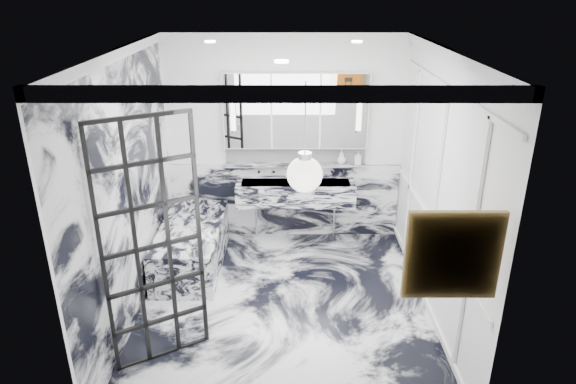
{
  "coord_description": "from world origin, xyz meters",
  "views": [
    {
      "loc": [
        0.06,
        -4.88,
        3.38
      ],
      "look_at": [
        0.05,
        0.5,
        1.17
      ],
      "focal_mm": 32.0,
      "sensor_mm": 36.0,
      "label": 1
    }
  ],
  "objects_px": {
    "crittall_door": "(153,247)",
    "trough_sink": "(296,193)",
    "bathtub": "(192,245)",
    "mirror_cabinet": "(296,111)"
  },
  "relations": [
    {
      "from": "trough_sink",
      "to": "bathtub",
      "type": "height_order",
      "value": "trough_sink"
    },
    {
      "from": "trough_sink",
      "to": "bathtub",
      "type": "distance_m",
      "value": 1.55
    },
    {
      "from": "bathtub",
      "to": "trough_sink",
      "type": "bearing_deg",
      "value": 26.48
    },
    {
      "from": "trough_sink",
      "to": "mirror_cabinet",
      "type": "distance_m",
      "value": 1.1
    },
    {
      "from": "trough_sink",
      "to": "crittall_door",
      "type": "bearing_deg",
      "value": -118.76
    },
    {
      "from": "crittall_door",
      "to": "mirror_cabinet",
      "type": "relative_size",
      "value": 1.25
    },
    {
      "from": "crittall_door",
      "to": "bathtub",
      "type": "bearing_deg",
      "value": 60.53
    },
    {
      "from": "mirror_cabinet",
      "to": "bathtub",
      "type": "distance_m",
      "value": 2.2
    },
    {
      "from": "crittall_door",
      "to": "trough_sink",
      "type": "distance_m",
      "value": 2.76
    },
    {
      "from": "crittall_door",
      "to": "trough_sink",
      "type": "xyz_separation_m",
      "value": [
        1.31,
        2.38,
        -0.46
      ]
    }
  ]
}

